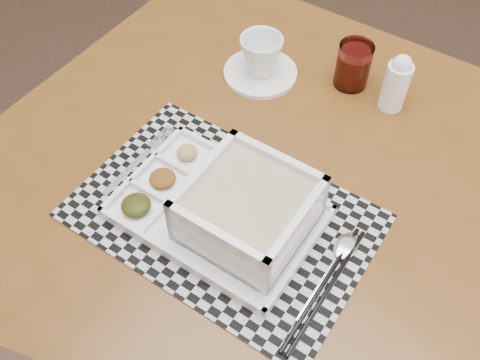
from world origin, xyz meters
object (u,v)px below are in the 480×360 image
Objects in this scene: dining_table at (257,193)px; cup at (261,55)px; juice_glass at (353,67)px; serving_tray at (239,211)px; creamer_bottle at (396,83)px.

dining_table is 11.19× the size of cup.
juice_glass is (0.03, 0.29, 0.12)m from dining_table.
serving_tray is at bearing -71.78° from dining_table.
dining_table is at bearing 108.22° from serving_tray.
cup is (-0.13, 0.21, 0.12)m from dining_table.
serving_tray is 2.66× the size of creamer_bottle.
cup is at bearing 117.15° from serving_tray.
creamer_bottle reaches higher than serving_tray.
dining_table is 0.31m from juice_glass.
dining_table is 8.02× the size of creamer_bottle.
dining_table is at bearing -96.64° from juice_glass.
dining_table is at bearing -114.90° from creamer_bottle.
dining_table is 0.33m from creamer_bottle.
creamer_bottle is (0.09, -0.01, 0.02)m from juice_glass.
creamer_bottle is (0.09, 0.39, 0.02)m from serving_tray.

